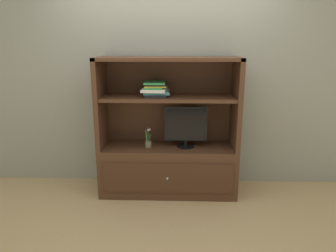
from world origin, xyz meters
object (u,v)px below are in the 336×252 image
at_px(potted_plant, 148,143).
at_px(tv_monitor, 186,126).
at_px(media_console, 168,152).
at_px(magazine_stack, 156,89).

bearing_deg(potted_plant, tv_monitor, 2.50).
xyz_separation_m(media_console, potted_plant, (-0.22, -0.04, 0.12)).
bearing_deg(magazine_stack, potted_plant, -157.94).
distance_m(media_console, tv_monitor, 0.37).
distance_m(media_console, magazine_stack, 0.74).
height_order(tv_monitor, magazine_stack, magazine_stack).
relative_size(media_console, magazine_stack, 4.40).
xyz_separation_m(media_console, magazine_stack, (-0.14, -0.01, 0.72)).
bearing_deg(tv_monitor, magazine_stack, 177.22).
bearing_deg(media_console, magazine_stack, -176.34).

